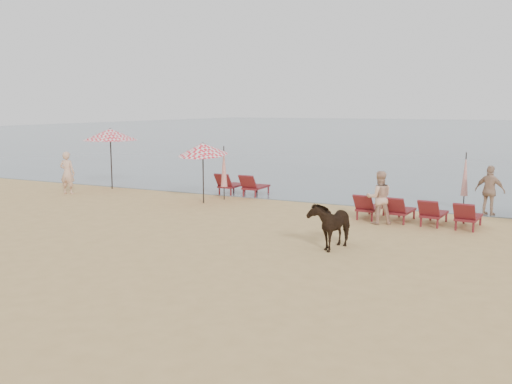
% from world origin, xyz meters
% --- Properties ---
extents(ground, '(120.00, 120.00, 0.00)m').
position_xyz_m(ground, '(0.00, 0.00, 0.00)').
color(ground, tan).
rests_on(ground, ground).
extents(sea, '(160.00, 140.00, 0.06)m').
position_xyz_m(sea, '(0.00, 80.00, 0.00)').
color(sea, '#51606B').
rests_on(sea, ground).
extents(lounger_cluster_left, '(1.74, 1.67, 0.62)m').
position_xyz_m(lounger_cluster_left, '(-3.34, 10.43, 0.43)').
color(lounger_cluster_left, maroon).
rests_on(lounger_cluster_left, ground).
extents(lounger_cluster_right, '(3.71, 1.81, 0.57)m').
position_xyz_m(lounger_cluster_right, '(4.04, 7.85, 0.40)').
color(lounger_cluster_right, maroon).
rests_on(lounger_cluster_right, ground).
extents(umbrella_open_left_a, '(2.31, 2.31, 2.62)m').
position_xyz_m(umbrella_open_left_a, '(-9.29, 9.61, 2.36)').
color(umbrella_open_left_a, black).
rests_on(umbrella_open_left_a, ground).
extents(umbrella_open_left_b, '(1.82, 1.86, 2.32)m').
position_xyz_m(umbrella_open_left_b, '(-3.76, 8.20, 2.01)').
color(umbrella_open_left_b, black).
rests_on(umbrella_open_left_b, ground).
extents(umbrella_closed_left, '(0.25, 0.25, 2.06)m').
position_xyz_m(umbrella_closed_left, '(-3.46, 9.23, 1.27)').
color(umbrella_closed_left, black).
rests_on(umbrella_closed_left, ground).
extents(umbrella_closed_right, '(0.24, 0.24, 2.00)m').
position_xyz_m(umbrella_closed_right, '(5.06, 11.07, 1.23)').
color(umbrella_closed_right, black).
rests_on(umbrella_closed_right, ground).
extents(cow, '(0.86, 1.53, 1.22)m').
position_xyz_m(cow, '(2.68, 3.87, 0.61)').
color(cow, black).
rests_on(cow, ground).
extents(beachgoer_left, '(0.71, 0.55, 1.74)m').
position_xyz_m(beachgoer_left, '(-9.93, 7.66, 0.87)').
color(beachgoer_left, tan).
rests_on(beachgoer_left, ground).
extents(beachgoer_right_a, '(0.98, 0.90, 1.63)m').
position_xyz_m(beachgoer_right_a, '(3.02, 7.35, 0.81)').
color(beachgoer_right_a, tan).
rests_on(beachgoer_right_a, ground).
extents(beachgoer_right_b, '(1.05, 0.65, 1.66)m').
position_xyz_m(beachgoer_right_b, '(5.94, 10.20, 0.83)').
color(beachgoer_right_b, tan).
rests_on(beachgoer_right_b, ground).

